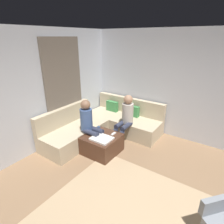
{
  "coord_description": "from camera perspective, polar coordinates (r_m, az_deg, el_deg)",
  "views": [
    {
      "loc": [
        0.67,
        -1.7,
        2.5
      ],
      "look_at": [
        -1.63,
        1.63,
        0.85
      ],
      "focal_mm": 29.76,
      "sensor_mm": 36.0,
      "label": 1
    }
  ],
  "objects": [
    {
      "name": "person_on_couch_back",
      "position": [
        4.58,
        4.22,
        -1.59
      ],
      "size": [
        0.3,
        0.6,
        1.2
      ],
      "rotation": [
        0.0,
        0.0,
        3.14
      ],
      "color": "#2D3347",
      "rests_on": "ground_plane"
    },
    {
      "name": "game_remote",
      "position": [
        4.28,
        0.46,
        -6.69
      ],
      "size": [
        0.05,
        0.15,
        0.02
      ],
      "primitive_type": "cube",
      "color": "white",
      "rests_on": "ottoman"
    },
    {
      "name": "person_on_couch_side",
      "position": [
        4.29,
        -6.88,
        -3.44
      ],
      "size": [
        0.6,
        0.3,
        1.2
      ],
      "rotation": [
        0.0,
        0.0,
        -1.57
      ],
      "color": "#2D3347",
      "rests_on": "ground_plane"
    },
    {
      "name": "wall_back",
      "position": [
        4.83,
        25.77,
        6.19
      ],
      "size": [
        6.0,
        0.12,
        2.7
      ],
      "primitive_type": "cube",
      "color": "silver",
      "rests_on": "ground_plane"
    },
    {
      "name": "area_rug",
      "position": [
        3.2,
        6.31,
        -29.3
      ],
      "size": [
        2.6,
        2.2,
        0.01
      ],
      "primitive_type": "cube",
      "color": "tan",
      "rests_on": "ground_plane"
    },
    {
      "name": "ottoman",
      "position": [
        4.33,
        -3.21,
        -9.75
      ],
      "size": [
        0.76,
        0.76,
        0.42
      ],
      "primitive_type": "cube",
      "color": "#4C2D1E",
      "rests_on": "ground_plane"
    },
    {
      "name": "sectional_couch",
      "position": [
        5.03,
        -2.62,
        -4.04
      ],
      "size": [
        2.1,
        2.55,
        0.87
      ],
      "color": "#C6B593",
      "rests_on": "ground_plane"
    },
    {
      "name": "folded_blanket",
      "position": [
        4.08,
        -3.19,
        -8.17
      ],
      "size": [
        0.44,
        0.36,
        0.04
      ],
      "primitive_type": "cube",
      "color": "white",
      "rests_on": "ottoman"
    },
    {
      "name": "wall_left",
      "position": [
        4.15,
        -28.92,
        3.29
      ],
      "size": [
        0.12,
        6.0,
        2.7
      ],
      "primitive_type": "cube",
      "color": "silver",
      "rests_on": "ground_plane"
    },
    {
      "name": "coffee_mug",
      "position": [
        4.45,
        -4.11,
        -5.06
      ],
      "size": [
        0.08,
        0.08,
        0.1
      ],
      "primitive_type": "cylinder",
      "color": "#334C72",
      "rests_on": "ottoman"
    },
    {
      "name": "curtain_panel",
      "position": [
        4.78,
        -14.41,
        6.33
      ],
      "size": [
        0.06,
        1.1,
        2.5
      ],
      "primitive_type": "cube",
      "color": "#726659",
      "rests_on": "ground_plane"
    }
  ]
}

